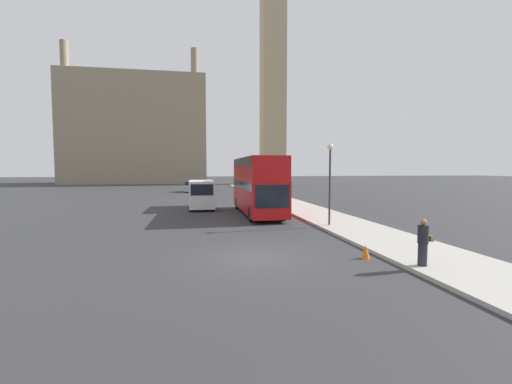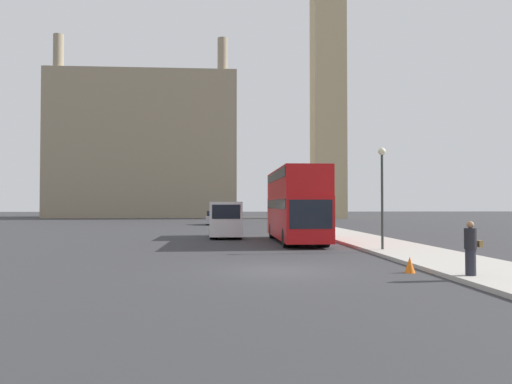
{
  "view_description": "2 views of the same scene",
  "coord_description": "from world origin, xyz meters",
  "px_view_note": "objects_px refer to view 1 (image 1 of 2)",
  "views": [
    {
      "loc": [
        -2.35,
        -13.39,
        3.58
      ],
      "look_at": [
        2.36,
        12.84,
        1.77
      ],
      "focal_mm": 24.0,
      "sensor_mm": 36.0,
      "label": 1
    },
    {
      "loc": [
        -2.01,
        -17.5,
        2.31
      ],
      "look_at": [
        0.63,
        21.72,
        3.32
      ],
      "focal_mm": 35.0,
      "sensor_mm": 36.0,
      "label": 2
    }
  ],
  "objects_px": {
    "street_lamp": "(330,171)",
    "clock_tower": "(273,32)",
    "red_double_decker_bus": "(257,183)",
    "parked_sedan": "(191,187)",
    "white_van": "(201,194)",
    "pedestrian": "(423,242)"
  },
  "relations": [
    {
      "from": "red_double_decker_bus",
      "to": "parked_sedan",
      "type": "xyz_separation_m",
      "value": [
        -5.46,
        27.52,
        -1.76
      ]
    },
    {
      "from": "street_lamp",
      "to": "clock_tower",
      "type": "bearing_deg",
      "value": 80.28
    },
    {
      "from": "red_double_decker_bus",
      "to": "pedestrian",
      "type": "relative_size",
      "value": 6.43
    },
    {
      "from": "red_double_decker_bus",
      "to": "street_lamp",
      "type": "height_order",
      "value": "street_lamp"
    },
    {
      "from": "white_van",
      "to": "pedestrian",
      "type": "xyz_separation_m",
      "value": [
        7.36,
        -20.35,
        -0.36
      ]
    },
    {
      "from": "pedestrian",
      "to": "parked_sedan",
      "type": "relative_size",
      "value": 0.35
    },
    {
      "from": "white_van",
      "to": "red_double_decker_bus",
      "type": "bearing_deg",
      "value": -46.95
    },
    {
      "from": "street_lamp",
      "to": "pedestrian",
      "type": "bearing_deg",
      "value": -91.16
    },
    {
      "from": "street_lamp",
      "to": "parked_sedan",
      "type": "xyz_separation_m",
      "value": [
        -8.73,
        34.27,
        -2.75
      ]
    },
    {
      "from": "white_van",
      "to": "street_lamp",
      "type": "distance_m",
      "value": 13.78
    },
    {
      "from": "clock_tower",
      "to": "white_van",
      "type": "bearing_deg",
      "value": -109.89
    },
    {
      "from": "red_double_decker_bus",
      "to": "street_lamp",
      "type": "relative_size",
      "value": 2.16
    },
    {
      "from": "white_van",
      "to": "pedestrian",
      "type": "bearing_deg",
      "value": -70.12
    },
    {
      "from": "red_double_decker_bus",
      "to": "white_van",
      "type": "height_order",
      "value": "red_double_decker_bus"
    },
    {
      "from": "clock_tower",
      "to": "white_van",
      "type": "distance_m",
      "value": 63.15
    },
    {
      "from": "parked_sedan",
      "to": "pedestrian",
      "type": "bearing_deg",
      "value": -78.83
    },
    {
      "from": "red_double_decker_bus",
      "to": "white_van",
      "type": "relative_size",
      "value": 1.9
    },
    {
      "from": "clock_tower",
      "to": "parked_sedan",
      "type": "bearing_deg",
      "value": -125.55
    },
    {
      "from": "pedestrian",
      "to": "street_lamp",
      "type": "xyz_separation_m",
      "value": [
        0.18,
        9.01,
        2.49
      ]
    },
    {
      "from": "pedestrian",
      "to": "street_lamp",
      "type": "relative_size",
      "value": 0.34
    },
    {
      "from": "white_van",
      "to": "clock_tower",
      "type": "bearing_deg",
      "value": 70.11
    },
    {
      "from": "pedestrian",
      "to": "street_lamp",
      "type": "distance_m",
      "value": 9.35
    }
  ]
}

